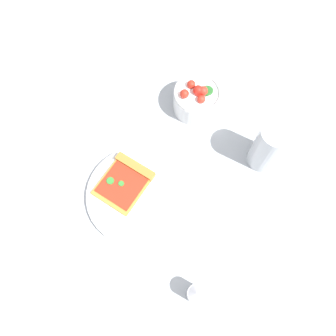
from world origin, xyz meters
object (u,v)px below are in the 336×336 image
(plate, at_px, (139,194))
(salad_bowl, at_px, (197,99))
(soda_glass, at_px, (268,148))
(pizza_slice_main, at_px, (126,180))
(pepper_shaker, at_px, (196,294))
(paper_napkin, at_px, (54,132))

(plate, distance_m, salad_bowl, 0.28)
(salad_bowl, height_order, soda_glass, soda_glass)
(pizza_slice_main, xyz_separation_m, soda_glass, (0.27, -0.18, 0.04))
(pepper_shaker, bearing_deg, salad_bowl, 43.57)
(pepper_shaker, bearing_deg, soda_glass, 16.64)
(paper_napkin, bearing_deg, pizza_slice_main, -79.36)
(plate, xyz_separation_m, salad_bowl, (0.26, 0.07, 0.03))
(pizza_slice_main, bearing_deg, salad_bowl, 6.85)
(pizza_slice_main, bearing_deg, pepper_shaker, -102.78)
(pepper_shaker, bearing_deg, pizza_slice_main, 77.22)
(plate, bearing_deg, soda_glass, -26.85)
(plate, distance_m, pepper_shaker, 0.25)
(plate, bearing_deg, pepper_shaker, -104.62)
(pizza_slice_main, height_order, paper_napkin, pizza_slice_main)
(pizza_slice_main, relative_size, pepper_shaker, 2.05)
(paper_napkin, bearing_deg, soda_glass, -52.27)
(paper_napkin, bearing_deg, plate, -81.28)
(plate, height_order, pepper_shaker, pepper_shaker)
(plate, bearing_deg, pizza_slice_main, 88.14)
(plate, relative_size, pizza_slice_main, 1.73)
(plate, xyz_separation_m, paper_napkin, (-0.04, 0.27, -0.01))
(salad_bowl, bearing_deg, pizza_slice_main, -173.15)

